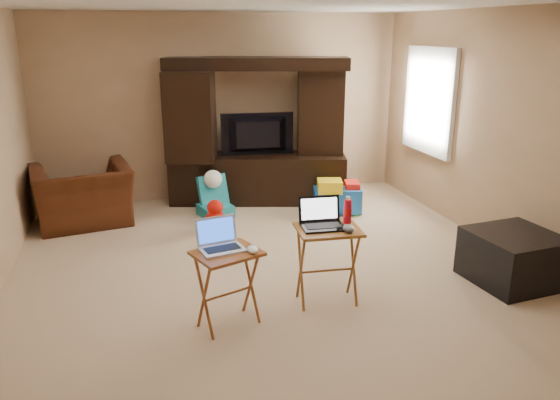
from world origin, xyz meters
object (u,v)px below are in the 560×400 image
object	(u,v)px
tray_table_left	(228,289)
mouse_left	(253,249)
entertainment_center	(257,132)
child_rocker	(215,197)
push_toy	(337,196)
tray_table_right	(327,266)
ottoman	(513,258)
mouse_right	(348,228)
laptop_left	(222,236)
plush_toy	(215,216)
recliner	(83,196)
television	(258,135)
water_bottle	(348,211)
laptop_right	(323,214)

from	to	relation	value
tray_table_left	mouse_left	xyz separation A→B (m)	(0.19, -0.07, 0.34)
entertainment_center	child_rocker	xyz separation A→B (m)	(-0.67, -0.49, -0.71)
push_toy	tray_table_right	xyz separation A→B (m)	(-0.96, -2.24, 0.11)
push_toy	ottoman	world-z (taller)	ottoman
mouse_right	tray_table_left	bearing A→B (deg)	-177.85
laptop_left	mouse_right	xyz separation A→B (m)	(1.05, 0.01, -0.04)
mouse_left	push_toy	bearing A→B (deg)	56.11
child_rocker	mouse_right	bearing A→B (deg)	-91.20
plush_toy	laptop_left	size ratio (longest dim) A/B	1.19
tray_table_right	laptop_left	bearing A→B (deg)	-167.36
tray_table_right	recliner	bearing A→B (deg)	133.58
television	plush_toy	distance (m)	1.46
mouse_left	water_bottle	xyz separation A→B (m)	(0.90, 0.31, 0.13)
television	tray_table_right	world-z (taller)	television
television	tray_table_right	size ratio (longest dim) A/B	1.44
recliner	water_bottle	xyz separation A→B (m)	(2.35, -2.59, 0.43)
laptop_left	child_rocker	bearing A→B (deg)	71.67
entertainment_center	tray_table_left	xyz separation A→B (m)	(-0.99, -3.19, -0.65)
ottoman	push_toy	bearing A→B (deg)	110.37
child_rocker	push_toy	size ratio (longest dim) A/B	0.83
tray_table_right	mouse_left	size ratio (longest dim) A/B	5.31
entertainment_center	tray_table_right	bearing A→B (deg)	-76.67
mouse_left	mouse_right	bearing A→B (deg)	7.43
recliner	mouse_right	size ratio (longest dim) A/B	7.99
television	child_rocker	world-z (taller)	television
mouse_left	water_bottle	world-z (taller)	water_bottle
push_toy	mouse_left	bearing A→B (deg)	-109.30
tray_table_right	laptop_left	world-z (taller)	laptop_left
mouse_right	ottoman	bearing A→B (deg)	1.54
entertainment_center	mouse_left	xyz separation A→B (m)	(-0.80, -3.26, -0.31)
mouse_right	push_toy	bearing A→B (deg)	70.66
tray_table_left	child_rocker	bearing A→B (deg)	62.90
tray_table_left	laptop_left	size ratio (longest dim) A/B	1.91
laptop_left	mouse_right	bearing A→B (deg)	-10.53
recliner	tray_table_right	size ratio (longest dim) A/B	1.62
child_rocker	laptop_left	bearing A→B (deg)	-113.37
television	laptop_left	size ratio (longest dim) A/B	2.96
tray_table_left	mouse_left	world-z (taller)	mouse_left
television	mouse_right	bearing A→B (deg)	95.57
laptop_left	mouse_right	size ratio (longest dim) A/B	2.39
entertainment_center	mouse_right	world-z (taller)	entertainment_center
child_rocker	water_bottle	size ratio (longest dim) A/B	2.41
television	ottoman	size ratio (longest dim) A/B	1.33
entertainment_center	television	world-z (taller)	entertainment_center
tray_table_left	mouse_right	world-z (taller)	mouse_right
plush_toy	push_toy	xyz separation A→B (m)	(1.62, 0.26, 0.03)
television	mouse_left	world-z (taller)	television
ottoman	mouse_right	size ratio (longest dim) A/B	5.34
laptop_right	push_toy	bearing A→B (deg)	70.27
tray_table_right	laptop_right	world-z (taller)	laptop_right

